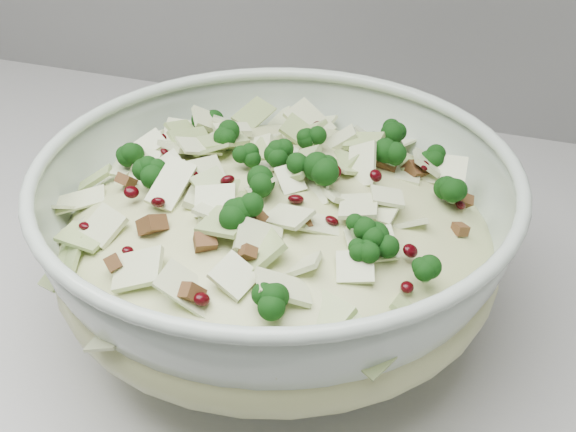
% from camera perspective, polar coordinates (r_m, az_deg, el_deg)
% --- Properties ---
extents(mixing_bowl, '(0.38, 0.38, 0.14)m').
position_cam_1_polar(mixing_bowl, '(0.59, -0.80, -2.02)').
color(mixing_bowl, '#B4C6B4').
rests_on(mixing_bowl, counter).
extents(salad, '(0.32, 0.32, 0.14)m').
position_cam_1_polar(salad, '(0.57, -0.82, -0.21)').
color(salad, beige).
rests_on(salad, mixing_bowl).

